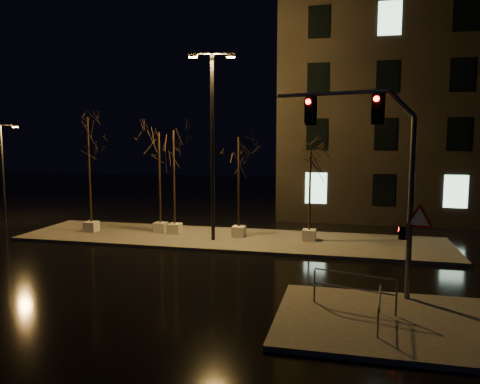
# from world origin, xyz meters

# --- Properties ---
(ground) EXTENTS (90.00, 90.00, 0.00)m
(ground) POSITION_xyz_m (0.00, 0.00, 0.00)
(ground) COLOR black
(ground) RESTS_ON ground
(median) EXTENTS (22.00, 5.00, 0.15)m
(median) POSITION_xyz_m (0.00, 6.00, 0.07)
(median) COLOR #494841
(median) RESTS_ON ground
(sidewalk_corner) EXTENTS (7.00, 5.00, 0.15)m
(sidewalk_corner) POSITION_xyz_m (7.50, -3.50, 0.07)
(sidewalk_corner) COLOR #494841
(sidewalk_corner) RESTS_ON ground
(building) EXTENTS (25.00, 12.00, 15.00)m
(building) POSITION_xyz_m (14.00, 18.00, 7.50)
(building) COLOR black
(building) RESTS_ON ground
(tree_0) EXTENTS (1.80, 1.80, 6.43)m
(tree_0) POSITION_xyz_m (-7.79, 5.82, 5.03)
(tree_0) COLOR silver
(tree_0) RESTS_ON median
(tree_1) EXTENTS (1.80, 1.80, 5.58)m
(tree_1) POSITION_xyz_m (-3.99, 6.49, 4.38)
(tree_1) COLOR silver
(tree_1) RESTS_ON median
(tree_2) EXTENTS (1.80, 1.80, 5.68)m
(tree_2) POSITION_xyz_m (-3.10, 6.34, 4.46)
(tree_2) COLOR silver
(tree_2) RESTS_ON median
(tree_3) EXTENTS (1.80, 1.80, 5.31)m
(tree_3) POSITION_xyz_m (0.43, 6.40, 4.18)
(tree_3) COLOR silver
(tree_3) RESTS_ON median
(tree_4) EXTENTS (1.80, 1.80, 4.66)m
(tree_4) POSITION_xyz_m (4.09, 6.35, 3.69)
(tree_4) COLOR silver
(tree_4) RESTS_ON median
(traffic_signal_mast) EXTENTS (5.24, 1.79, 6.70)m
(traffic_signal_mast) POSITION_xyz_m (6.87, -1.17, 4.55)
(traffic_signal_mast) COLOR #54575C
(traffic_signal_mast) RESTS_ON sidewalk_corner
(streetlight_main) EXTENTS (2.30, 0.76, 9.25)m
(streetlight_main) POSITION_xyz_m (-0.67, 5.37, 5.49)
(streetlight_main) COLOR black
(streetlight_main) RESTS_ON median
(streetlight_far) EXTENTS (1.19, 0.49, 6.14)m
(streetlight_far) POSITION_xyz_m (-15.55, 8.62, 3.37)
(streetlight_far) COLOR black
(streetlight_far) RESTS_ON ground
(guard_rail_a) EXTENTS (2.46, 0.74, 1.10)m
(guard_rail_a) POSITION_xyz_m (6.21, -2.86, 0.87)
(guard_rail_a) COLOR #54575C
(guard_rail_a) RESTS_ON sidewalk_corner
(guard_rail_b) EXTENTS (0.20, 1.84, 0.87)m
(guard_rail_b) POSITION_xyz_m (6.89, -3.95, 0.71)
(guard_rail_b) COLOR #54575C
(guard_rail_b) RESTS_ON sidewalk_corner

